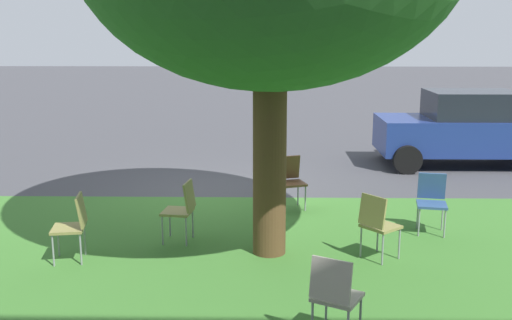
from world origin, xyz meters
The scene contains 9 objects.
ground centered at (0.00, 0.00, 0.00)m, with size 80.00×80.00×0.00m, color #424247.
grass_verge centered at (0.00, 3.20, 0.00)m, with size 48.00×6.00×0.01m, color #3D752D.
chair_0 centered at (-1.69, 5.26, 0.52)m, with size 0.56×0.57×0.88m.
chair_1 centered at (1.44, 3.23, 0.52)m, with size 0.48×0.48×0.88m.
chair_2 centered at (-3.48, 2.01, 0.52)m, with size 0.49×0.49×0.88m.
chair_3 centered at (0.14, 2.50, 0.52)m, with size 0.47×0.47×0.88m.
chair_4 centered at (-2.48, 3.12, 0.52)m, with size 0.59×0.59×0.88m.
chair_5 centered at (-1.44, 0.81, 0.52)m, with size 0.52×0.53×0.88m.
parked_car centered at (-5.43, -2.56, 0.84)m, with size 3.70×1.92×1.65m.
Camera 1 is at (-1.05, 10.50, 2.93)m, focal length 41.77 mm.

